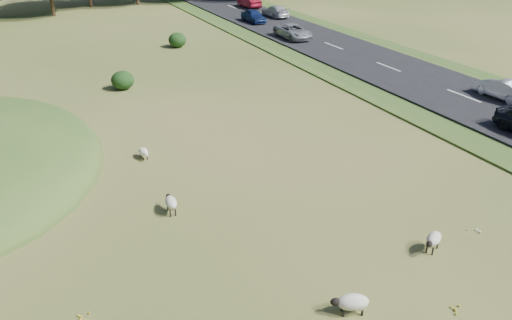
{
  "coord_description": "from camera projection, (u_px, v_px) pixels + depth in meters",
  "views": [
    {
      "loc": [
        -7.41,
        -15.23,
        11.69
      ],
      "look_at": [
        2.0,
        4.0,
        1.0
      ],
      "focal_mm": 35.0,
      "sensor_mm": 36.0,
      "label": 1
    }
  ],
  "objects": [
    {
      "name": "ground",
      "position": [
        135.0,
        90.0,
        36.45
      ],
      "size": [
        160.0,
        160.0,
        0.0
      ],
      "primitive_type": "plane",
      "color": "#3F581B",
      "rests_on": "ground"
    },
    {
      "name": "sheep_1",
      "position": [
        144.0,
        152.0,
        26.17
      ],
      "size": [
        0.5,
        1.02,
        0.58
      ],
      "rotation": [
        0.0,
        0.0,
        4.79
      ],
      "color": "beige",
      "rests_on": "ground"
    },
    {
      "name": "car_6",
      "position": [
        249.0,
        2.0,
        66.11
      ],
      "size": [
        1.57,
        4.5,
        1.48
      ],
      "primitive_type": "imported",
      "rotation": [
        0.0,
        0.0,
        3.14
      ],
      "color": "maroon",
      "rests_on": "road"
    },
    {
      "name": "sheep_2",
      "position": [
        171.0,
        202.0,
        21.33
      ],
      "size": [
        0.54,
        1.1,
        0.78
      ],
      "rotation": [
        0.0,
        0.0,
        1.49
      ],
      "color": "beige",
      "rests_on": "ground"
    },
    {
      "name": "sheep_3",
      "position": [
        433.0,
        239.0,
        18.91
      ],
      "size": [
        1.13,
        0.83,
        0.79
      ],
      "rotation": [
        0.0,
        0.0,
        3.6
      ],
      "color": "beige",
      "rests_on": "ground"
    },
    {
      "name": "shrubs",
      "position": [
        82.0,
        62.0,
        40.81
      ],
      "size": [
        23.08,
        12.04,
        1.39
      ],
      "color": "black",
      "rests_on": "ground"
    },
    {
      "name": "road",
      "position": [
        301.0,
        35.0,
        52.29
      ],
      "size": [
        8.0,
        150.0,
        0.25
      ],
      "primitive_type": "cube",
      "color": "black",
      "rests_on": "ground"
    },
    {
      "name": "car_7",
      "position": [
        503.0,
        89.0,
        33.83
      ],
      "size": [
        1.39,
        3.98,
        1.31
      ],
      "primitive_type": "imported",
      "rotation": [
        0.0,
        0.0,
        3.14
      ],
      "color": "white",
      "rests_on": "road"
    },
    {
      "name": "car_5",
      "position": [
        254.0,
        16.0,
        57.26
      ],
      "size": [
        1.67,
        4.15,
        1.41
      ],
      "primitive_type": "imported",
      "color": "navy",
      "rests_on": "road"
    },
    {
      "name": "car_3",
      "position": [
        275.0,
        11.0,
        60.23
      ],
      "size": [
        1.87,
        4.6,
        1.34
      ],
      "primitive_type": "imported",
      "rotation": [
        0.0,
        0.0,
        3.14
      ],
      "color": "silver",
      "rests_on": "road"
    },
    {
      "name": "car_4",
      "position": [
        293.0,
        31.0,
        49.94
      ],
      "size": [
        2.27,
        4.91,
        1.37
      ],
      "primitive_type": "imported",
      "color": "#A2A4AA",
      "rests_on": "road"
    },
    {
      "name": "sheep_0",
      "position": [
        352.0,
        302.0,
        15.99
      ],
      "size": [
        1.32,
        0.91,
        0.73
      ],
      "rotation": [
        0.0,
        0.0,
        2.76
      ],
      "color": "beige",
      "rests_on": "ground"
    }
  ]
}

